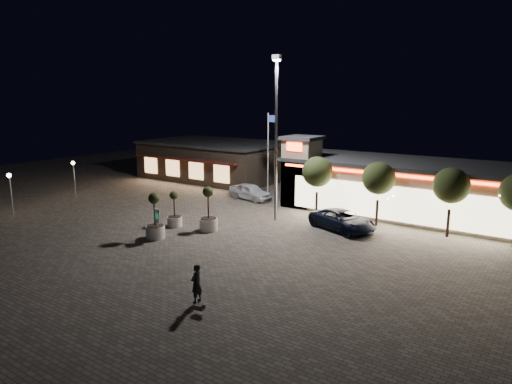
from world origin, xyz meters
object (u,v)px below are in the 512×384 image
Objects in this scene: valet_sign at (157,218)px; white_sedan at (250,192)px; planter_left at (175,216)px; planter_mid at (155,224)px; pickup_truck at (342,220)px; pedestrian at (196,284)px.

white_sedan is at bearing 98.98° from valet_sign.
planter_left is 0.85× the size of planter_mid.
planter_left is 3.52m from valet_sign.
planter_left is (-10.56, -6.17, 0.10)m from pickup_truck.
white_sedan is at bearing -153.58° from pedestrian.
pedestrian is at bearing -162.27° from pickup_truck.
pickup_truck is 13.13m from planter_mid.
planter_mid is at bearing -125.31° from pedestrian.
pickup_truck is 12.97m from valet_sign.
pedestrian is 0.84× the size of valet_sign.
planter_mid reaches higher than planter_left.
pedestrian is 10.03m from valet_sign.
pedestrian is 0.69× the size of planter_left.
white_sedan is 1.66× the size of planter_left.
pickup_truck is at bearing 43.23° from planter_mid.
planter_mid is at bearing -70.66° from planter_left.
valet_sign is (-8.38, 5.47, 0.61)m from pedestrian.
pickup_truck is 2.38× the size of valet_sign.
pickup_truck is 14.75m from pedestrian.
white_sedan is 21.77m from pedestrian.
pickup_truck is 11.99m from white_sedan.
planter_mid reaches higher than pickup_truck.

